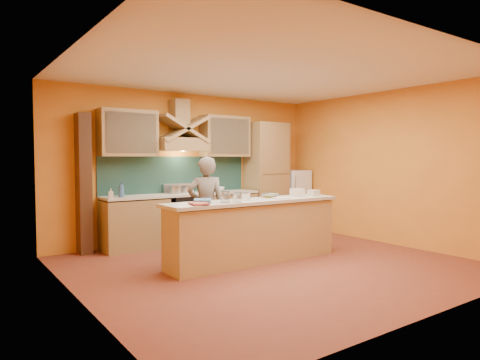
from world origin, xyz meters
TOP-DOWN VIEW (x-y plane):
  - floor at (0.00, 0.00)m, footprint 5.50×5.00m
  - ceiling at (0.00, 0.00)m, footprint 5.50×5.00m
  - wall_back at (0.00, 2.50)m, footprint 5.50×0.02m
  - wall_front at (0.00, -2.50)m, footprint 5.50×0.02m
  - wall_left at (-2.75, 0.00)m, footprint 0.02×5.00m
  - wall_right at (2.75, 0.00)m, footprint 0.02×5.00m
  - base_cabinet_left at (-1.25, 2.20)m, footprint 1.10×0.60m
  - base_cabinet_right at (0.65, 2.20)m, footprint 1.10×0.60m
  - counter_top at (-0.30, 2.20)m, footprint 3.00×0.62m
  - stove at (-0.30, 2.20)m, footprint 0.60×0.58m
  - backsplash at (-0.30, 2.48)m, footprint 3.00×0.03m
  - range_hood at (-0.30, 2.25)m, footprint 0.92×0.50m
  - hood_chimney at (-0.30, 2.35)m, footprint 0.30×0.30m
  - upper_cabinet_left at (-1.30, 2.33)m, footprint 1.00×0.35m
  - upper_cabinet_right at (0.70, 2.33)m, footprint 1.00×0.35m
  - pantry_column at (1.65, 2.20)m, footprint 0.80×0.60m
  - fridge at (2.40, 2.20)m, footprint 0.58×0.60m
  - trim_column_left at (-2.05, 2.35)m, footprint 0.20×0.30m
  - island_body at (-0.10, 0.30)m, footprint 2.80×0.55m
  - island_top at (-0.10, 0.30)m, footprint 2.90×0.62m
  - person at (-0.56, 0.95)m, footprint 0.69×0.59m
  - pot_large at (-0.46, 2.21)m, footprint 0.28×0.28m
  - pot_small at (-0.18, 2.25)m, footprint 0.23×0.23m
  - soap_bottle_a at (-1.72, 1.99)m, footprint 0.09×0.09m
  - soap_bottle_b at (-1.50, 2.13)m, footprint 0.12×0.12m
  - bowl_back at (0.53, 2.32)m, footprint 0.27×0.27m
  - dish_rack at (0.16, 2.12)m, footprint 0.33×0.28m
  - book_lower at (-1.25, 0.18)m, footprint 0.28×0.34m
  - book_upper at (-1.05, 0.45)m, footprint 0.38×0.41m
  - jar_large at (-0.68, 0.21)m, footprint 0.14×0.14m
  - jar_small at (-0.53, 0.12)m, footprint 0.16×0.16m
  - kitchen_scale at (-0.29, 0.29)m, footprint 0.16×0.16m
  - mixing_bowl at (0.30, 0.42)m, footprint 0.33×0.33m
  - cloth at (0.33, 0.17)m, footprint 0.30×0.25m
  - grocery_bag_a at (0.78, 0.31)m, footprint 0.22×0.19m
  - grocery_bag_b at (1.05, 0.20)m, footprint 0.18×0.15m

SIDE VIEW (x-z plane):
  - floor at x=0.00m, z-range -0.01..0.01m
  - base_cabinet_left at x=-1.25m, z-range 0.00..0.86m
  - base_cabinet_right at x=0.65m, z-range 0.00..0.86m
  - island_body at x=-0.10m, z-range 0.00..0.88m
  - stove at x=-0.30m, z-range 0.00..0.90m
  - fridge at x=2.40m, z-range 0.00..1.30m
  - person at x=-0.56m, z-range 0.00..1.59m
  - counter_top at x=-0.30m, z-range 0.88..0.92m
  - island_top at x=-0.10m, z-range 0.90..0.95m
  - cloth at x=0.33m, z-range 0.94..0.96m
  - book_lower at x=-1.25m, z-range 0.94..0.97m
  - bowl_back at x=0.53m, z-range 0.92..1.00m
  - pot_small at x=-0.18m, z-range 0.90..1.04m
  - dish_rack at x=0.16m, z-range 0.92..1.03m
  - pot_large at x=-0.46m, z-range 0.90..1.05m
  - mixing_bowl at x=0.30m, z-range 0.94..1.01m
  - book_upper at x=-1.05m, z-range 0.97..0.99m
  - grocery_bag_b at x=1.05m, z-range 0.95..1.05m
  - kitchen_scale at x=-0.29m, z-range 0.95..1.05m
  - soap_bottle_a at x=-1.72m, z-range 0.92..1.09m
  - grocery_bag_a at x=0.78m, z-range 0.94..1.07m
  - jar_small at x=-0.53m, z-range 0.95..1.09m
  - jar_large at x=-0.68m, z-range 0.95..1.10m
  - soap_bottle_b at x=-1.50m, z-range 0.92..1.18m
  - pantry_column at x=1.65m, z-range 0.00..2.30m
  - trim_column_left at x=-2.05m, z-range 0.00..2.30m
  - backsplash at x=-0.30m, z-range 0.90..1.60m
  - wall_back at x=0.00m, z-range 0.00..2.80m
  - wall_front at x=0.00m, z-range 0.00..2.80m
  - wall_left at x=-2.75m, z-range 0.00..2.80m
  - wall_right at x=2.75m, z-range 0.00..2.80m
  - range_hood at x=-0.30m, z-range 1.70..1.94m
  - upper_cabinet_left at x=-1.30m, z-range 1.60..2.40m
  - upper_cabinet_right at x=0.70m, z-range 1.60..2.40m
  - hood_chimney at x=-0.30m, z-range 2.15..2.65m
  - ceiling at x=0.00m, z-range 2.79..2.80m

